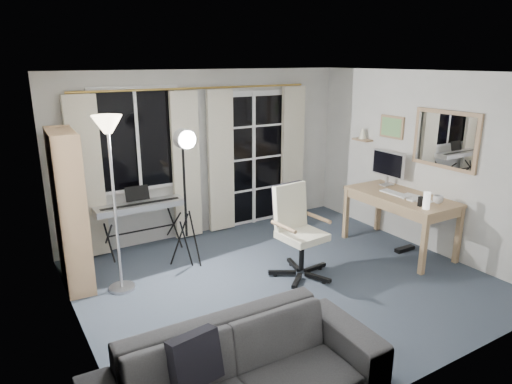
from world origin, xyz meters
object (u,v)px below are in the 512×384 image
(studio_light, at_px, (185,156))
(desk, at_px, (401,202))
(torchiere_lamp, at_px, (110,152))
(mug, at_px, (438,198))
(office_chair, at_px, (295,222))
(sofa, at_px, (241,362))
(keyboard_piano, at_px, (140,207))
(monitor, at_px, (388,165))
(bookshelf, at_px, (67,215))

(studio_light, xyz_separation_m, desk, (2.67, -0.97, -0.75))
(torchiere_lamp, bearing_deg, studio_light, 8.52)
(desk, bearing_deg, mug, -78.22)
(office_chair, distance_m, sofa, 2.41)
(torchiere_lamp, distance_m, office_chair, 2.26)
(keyboard_piano, bearing_deg, office_chair, -47.97)
(mug, xyz_separation_m, sofa, (-3.44, -1.02, -0.42))
(torchiere_lamp, relative_size, monitor, 3.49)
(monitor, bearing_deg, torchiere_lamp, 174.57)
(torchiere_lamp, xyz_separation_m, mug, (3.67, -1.34, -0.74))
(office_chair, xyz_separation_m, desk, (1.63, -0.16, 0.04))
(desk, height_order, sofa, sofa)
(office_chair, xyz_separation_m, sofa, (-1.70, -1.68, -0.22))
(bookshelf, bearing_deg, torchiere_lamp, -40.47)
(keyboard_piano, bearing_deg, sofa, -95.20)
(bookshelf, bearing_deg, desk, -14.33)
(desk, height_order, mug, mug)
(keyboard_piano, distance_m, sofa, 3.27)
(studio_light, relative_size, desk, 1.21)
(torchiere_lamp, xyz_separation_m, sofa, (0.23, -2.36, -1.17))
(bookshelf, bearing_deg, monitor, -7.77)
(sofa, bearing_deg, bookshelf, 105.07)
(keyboard_piano, bearing_deg, monitor, -21.34)
(bookshelf, height_order, sofa, bookshelf)
(sofa, bearing_deg, office_chair, 46.23)
(desk, relative_size, mug, 11.43)
(bookshelf, xyz_separation_m, keyboard_piano, (0.97, 0.47, -0.21))
(torchiere_lamp, xyz_separation_m, studio_light, (0.90, 0.13, -0.16))
(desk, bearing_deg, studio_light, 160.45)
(keyboard_piano, relative_size, sofa, 0.53)
(bookshelf, distance_m, keyboard_piano, 1.10)
(keyboard_piano, relative_size, studio_light, 0.66)
(desk, distance_m, sofa, 3.68)
(studio_light, bearing_deg, keyboard_piano, 109.59)
(bookshelf, relative_size, keyboard_piano, 1.53)
(monitor, xyz_separation_m, mug, (-0.10, -0.95, -0.23))
(sofa, bearing_deg, monitor, 30.76)
(office_chair, bearing_deg, desk, -10.52)
(office_chair, relative_size, desk, 0.75)
(monitor, bearing_deg, sofa, -150.34)
(studio_light, distance_m, desk, 2.94)
(mug, distance_m, sofa, 3.61)
(sofa, bearing_deg, torchiere_lamp, 97.22)
(keyboard_piano, height_order, mug, mug)
(monitor, bearing_deg, bookshelf, 169.70)
(studio_light, xyz_separation_m, sofa, (-0.66, -2.50, -1.01))
(torchiere_lamp, xyz_separation_m, office_chair, (1.94, -0.68, -0.94))
(torchiere_lamp, xyz_separation_m, monitor, (3.77, -0.39, -0.51))
(desk, bearing_deg, monitor, 66.90)
(office_chair, height_order, monitor, monitor)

